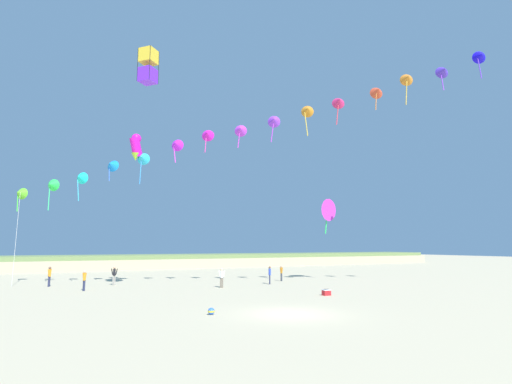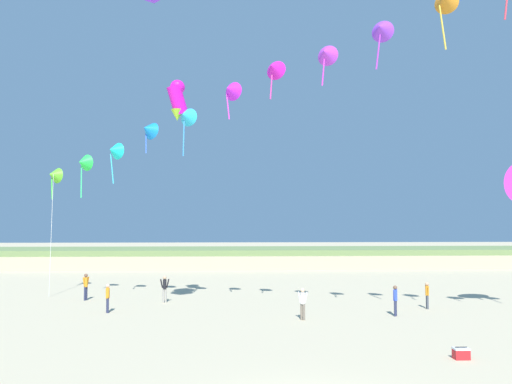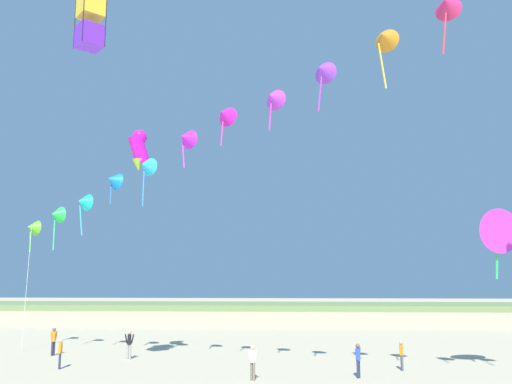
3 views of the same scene
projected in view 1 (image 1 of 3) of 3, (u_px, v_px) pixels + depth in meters
ground_plane at (290, 314)px, 21.17m from camera, size 240.00×240.00×0.00m
dune_ridge at (132, 262)px, 64.13m from camera, size 120.00×11.52×2.08m
person_near_left at (114, 274)px, 36.53m from camera, size 0.60×0.23×1.71m
person_near_right at (49, 275)px, 35.29m from camera, size 0.33×0.59×1.74m
person_mid_center at (84, 279)px, 31.99m from camera, size 0.31×0.55×1.63m
person_far_left at (222, 276)px, 34.37m from camera, size 0.52×0.40×1.67m
person_far_right at (270, 274)px, 37.51m from camera, size 0.37×0.54×1.66m
person_far_center at (281, 272)px, 40.72m from camera, size 0.21×0.55×1.57m
kite_banner_string at (240, 129)px, 35.25m from camera, size 35.95×23.71×20.17m
large_kite_low_lead at (136, 146)px, 36.00m from camera, size 1.60×1.53×2.47m
large_kite_mid_trail at (148, 66)px, 29.96m from camera, size 1.58×1.58×2.60m
large_kite_high_solo at (326, 210)px, 42.85m from camera, size 2.50×1.37×3.71m
beach_cooler at (326, 292)px, 29.06m from camera, size 0.58×0.41×0.46m
beach_ball at (211, 311)px, 20.98m from camera, size 0.36×0.36×0.36m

